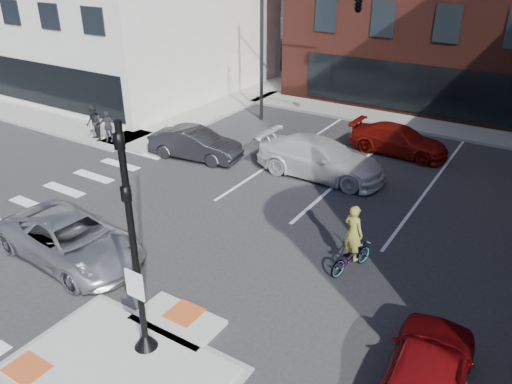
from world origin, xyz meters
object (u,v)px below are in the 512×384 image
Objects in this scene: pedestrian_a at (94,123)px; cyclist at (352,249)px; pedestrian_b at (108,126)px; red_sedan at (426,375)px; silver_suv at (71,239)px; white_pickup at (321,158)px; bg_car_red at (399,140)px; bg_car_dark at (195,144)px.

cyclist is at bearing 12.69° from pedestrian_a.
pedestrian_a is 1.17× the size of pedestrian_b.
red_sedan is 2.83× the size of pedestrian_b.
cyclist is at bearing -57.20° from silver_suv.
white_pickup is (-7.36, 9.95, 0.08)m from red_sedan.
white_pickup is (3.89, 10.36, 0.09)m from silver_suv.
red_sedan is at bearing -157.56° from bg_car_red.
red_sedan reaches higher than bg_car_dark.
pedestrian_a is at bearing 119.42° from bg_car_red.
white_pickup reaches higher than bg_car_dark.
red_sedan is 1.96× the size of cyclist.
bg_car_red is at bearing -74.17° from red_sedan.
silver_suv is 1.21× the size of bg_car_dark.
cyclist reaches higher than bg_car_red.
bg_car_dark is at bearing -7.71° from cyclist.
bg_car_dark is at bearing 102.35° from white_pickup.
red_sedan is 0.77× the size of white_pickup.
bg_car_red is at bearing -25.20° from white_pickup.
bg_car_dark is (-13.35, 8.59, -0.03)m from red_sedan.
red_sedan is at bearing 4.11° from pedestrian_a.
bg_car_dark is 11.04m from cyclist.
bg_car_dark is 2.42× the size of pedestrian_a.
silver_suv is 8.98m from cyclist.
white_pickup reaches higher than bg_car_red.
cyclist is (7.89, 4.29, 0.02)m from silver_suv.
cyclist reaches higher than white_pickup.
pedestrian_a is at bearing 49.05° from silver_suv.
bg_car_red is (-5.29, 14.46, -0.07)m from red_sedan.
red_sedan is at bearing -55.84° from pedestrian_b.
white_pickup is 1.29× the size of bg_car_dark.
pedestrian_b is (-11.00, -2.22, 0.10)m from white_pickup.
cyclist is at bearing -167.34° from bg_car_red.
silver_suv is at bearing -81.86° from pedestrian_b.
red_sedan is 0.94× the size of bg_car_red.
red_sedan is at bearing -83.68° from silver_suv.
silver_suv is at bearing -2.19° from red_sedan.
silver_suv is 11.05m from pedestrian_a.
cyclist is at bearing -147.03° from white_pickup.
bg_car_red is 2.09× the size of cyclist.
red_sedan is 1.00× the size of bg_car_dark.
silver_suv is at bearing -19.76° from pedestrian_a.
pedestrian_a reaches higher than pedestrian_b.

